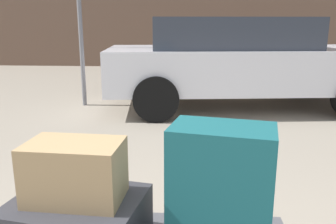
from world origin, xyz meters
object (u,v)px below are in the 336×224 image
at_px(parked_car, 239,60).
at_px(bollard_kerb_mid, 325,65).
at_px(duffel_bag_tan_topmost_pile, 75,171).
at_px(suitcase_teal_front_right, 221,194).
at_px(suitcase_charcoal_rear_right, 79,223).
at_px(no_parking_sign, 80,17).
at_px(bollard_kerb_near, 273,65).

bearing_deg(parked_car, bollard_kerb_mid, 52.96).
bearing_deg(duffel_bag_tan_topmost_pile, suitcase_teal_front_right, 0.60).
bearing_deg(suitcase_charcoal_rear_right, suitcase_teal_front_right, 7.46).
distance_m(duffel_bag_tan_topmost_pile, no_parking_sign, 4.53).
height_order(parked_car, bollard_kerb_mid, parked_car).
bearing_deg(bollard_kerb_near, bollard_kerb_mid, 0.00).
relative_size(parked_car, bollard_kerb_mid, 7.03).
xyz_separation_m(suitcase_teal_front_right, no_parking_sign, (-1.92, 4.31, 0.81)).
xyz_separation_m(parked_car, bollard_kerb_mid, (2.62, 3.47, -0.44)).
bearing_deg(suitcase_teal_front_right, duffel_bag_tan_topmost_pile, -171.05).
xyz_separation_m(suitcase_charcoal_rear_right, parked_car, (1.25, 4.35, 0.30)).
xyz_separation_m(duffel_bag_tan_topmost_pile, bollard_kerb_near, (2.58, 7.82, -0.38)).
height_order(bollard_kerb_mid, no_parking_sign, no_parking_sign).
bearing_deg(bollard_kerb_near, parked_car, -110.91).
bearing_deg(parked_car, duffel_bag_tan_topmost_pile, -106.05).
bearing_deg(parked_car, suitcase_teal_front_right, -98.24).
bearing_deg(suitcase_charcoal_rear_right, parked_car, 84.18).
bearing_deg(no_parking_sign, bollard_kerb_mid, 34.41).
distance_m(parked_car, no_parking_sign, 2.64).
height_order(parked_car, bollard_kerb_near, parked_car).
relative_size(suitcase_teal_front_right, bollard_kerb_mid, 0.92).
distance_m(bollard_kerb_mid, no_parking_sign, 6.37).
xyz_separation_m(suitcase_teal_front_right, parked_car, (0.63, 4.38, 0.13)).
bearing_deg(parked_car, no_parking_sign, -178.37).
height_order(parked_car, no_parking_sign, no_parking_sign).
bearing_deg(suitcase_teal_front_right, bollard_kerb_mid, 79.22).
height_order(suitcase_charcoal_rear_right, no_parking_sign, no_parking_sign).
xyz_separation_m(parked_car, no_parking_sign, (-2.55, -0.07, 0.68)).
bearing_deg(no_parking_sign, bollard_kerb_near, 42.40).
bearing_deg(bollard_kerb_near, suitcase_charcoal_rear_right, -108.24).
xyz_separation_m(duffel_bag_tan_topmost_pile, no_parking_sign, (-1.30, 4.28, 0.73)).
distance_m(duffel_bag_tan_topmost_pile, bollard_kerb_near, 8.25).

